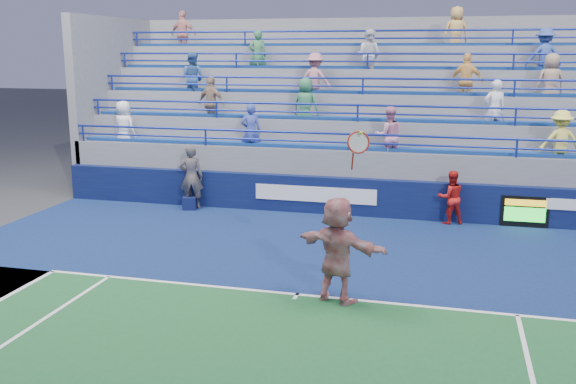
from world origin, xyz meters
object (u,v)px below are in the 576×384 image
(serve_speed_board, at_px, (525,212))
(ball_girl, at_px, (451,197))
(judge_chair, at_px, (190,202))
(line_judge, at_px, (191,177))
(tennis_player, at_px, (337,250))

(serve_speed_board, bearing_deg, ball_girl, -175.78)
(judge_chair, bearing_deg, line_judge, 84.92)
(line_judge, height_order, ball_girl, line_judge)
(serve_speed_board, xyz_separation_m, judge_chair, (-9.58, -0.42, -0.21))
(tennis_player, relative_size, ball_girl, 2.21)
(serve_speed_board, xyz_separation_m, ball_girl, (-1.96, -0.14, 0.31))
(judge_chair, relative_size, line_judge, 0.36)
(judge_chair, bearing_deg, ball_girl, 2.08)
(line_judge, distance_m, ball_girl, 7.61)
(serve_speed_board, height_order, ball_girl, ball_girl)
(serve_speed_board, height_order, judge_chair, serve_speed_board)
(ball_girl, bearing_deg, line_judge, -17.71)
(tennis_player, bearing_deg, judge_chair, 132.63)
(serve_speed_board, xyz_separation_m, tennis_player, (-4.00, -6.48, 0.60))
(serve_speed_board, xyz_separation_m, line_judge, (-9.56, -0.27, 0.54))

